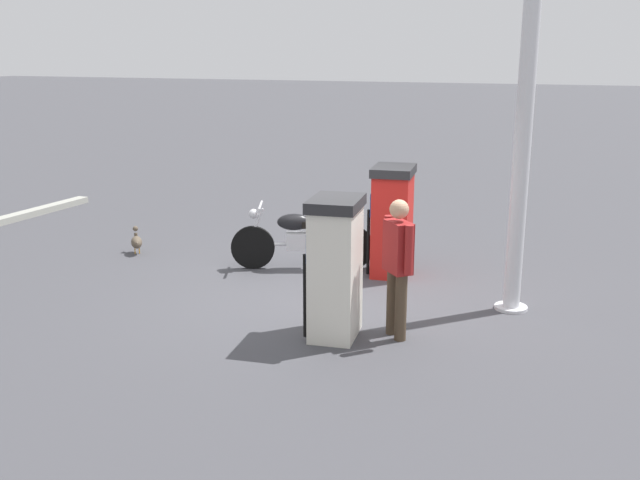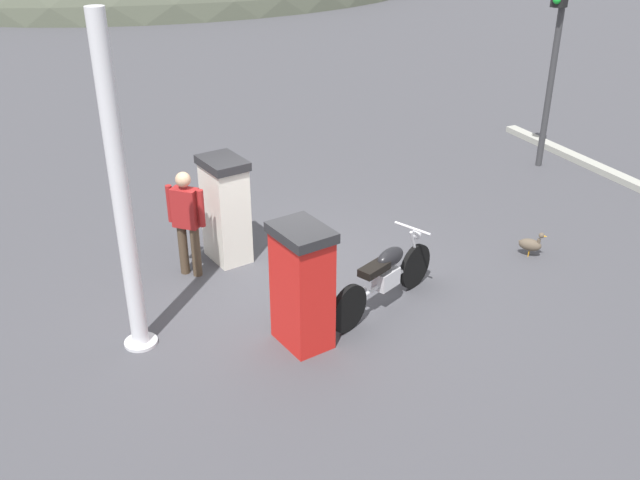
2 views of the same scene
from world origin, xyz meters
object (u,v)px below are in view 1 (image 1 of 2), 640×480
at_px(wandering_duck, 137,241).
at_px(canopy_support_pole, 522,156).
at_px(motorcycle_near_pump, 300,238).
at_px(fuel_pump_near, 392,220).
at_px(attendant_person, 398,260).
at_px(fuel_pump_far, 335,267).

height_order(wandering_duck, canopy_support_pole, canopy_support_pole).
bearing_deg(motorcycle_near_pump, fuel_pump_near, -171.12).
height_order(fuel_pump_near, motorcycle_near_pump, fuel_pump_near).
bearing_deg(attendant_person, canopy_support_pole, -129.45).
distance_m(fuel_pump_near, motorcycle_near_pump, 1.36).
relative_size(fuel_pump_far, attendant_person, 1.01).
xyz_separation_m(fuel_pump_near, motorcycle_near_pump, (1.30, 0.20, -0.32)).
xyz_separation_m(fuel_pump_near, wandering_duck, (3.99, 0.35, -0.59)).
bearing_deg(canopy_support_pole, motorcycle_near_pump, -12.58).
bearing_deg(motorcycle_near_pump, wandering_duck, 3.15).
relative_size(fuel_pump_far, wandering_duck, 3.80).
bearing_deg(wandering_duck, fuel_pump_far, 152.41).
height_order(motorcycle_near_pump, wandering_duck, motorcycle_near_pump).
relative_size(motorcycle_near_pump, canopy_support_pole, 0.50).
bearing_deg(wandering_duck, canopy_support_pole, 174.67).
relative_size(fuel_pump_near, fuel_pump_far, 0.98).
xyz_separation_m(motorcycle_near_pump, attendant_person, (-1.95, 2.03, 0.42)).
bearing_deg(attendant_person, fuel_pump_far, 17.19).
bearing_deg(attendant_person, motorcycle_near_pump, -46.15).
relative_size(motorcycle_near_pump, attendant_person, 1.26).
xyz_separation_m(attendant_person, canopy_support_pole, (-1.11, -1.35, 1.01)).
distance_m(fuel_pump_near, attendant_person, 2.33).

